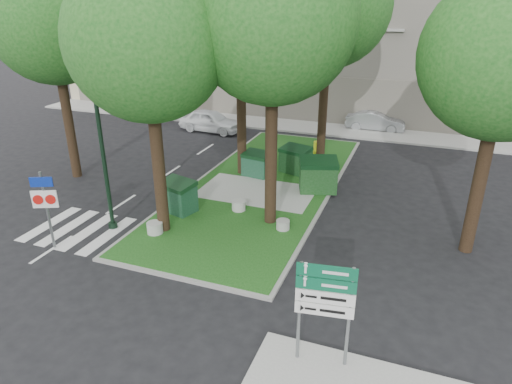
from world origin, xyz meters
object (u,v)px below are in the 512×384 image
at_px(directional_sign, 325,299).
at_px(street_lamp, 100,131).
at_px(car_silver, 375,121).
at_px(tree_median_mid, 243,24).
at_px(bollard_right, 283,225).
at_px(bollard_mid, 239,205).
at_px(dumpster_d, 318,175).
at_px(traffic_sign_pole, 45,200).
at_px(tree_median_near_left, 149,24).
at_px(tree_street_left, 52,8).
at_px(tree_median_near_right, 276,1).
at_px(bollard_left, 155,228).
at_px(litter_bin, 317,148).
at_px(dumpster_c, 295,160).
at_px(dumpster_a, 178,196).
at_px(car_white, 211,121).
at_px(dumpster_b, 257,164).

bearing_deg(directional_sign, street_lamp, 147.09).
bearing_deg(car_silver, street_lamp, 155.57).
bearing_deg(tree_median_mid, bollard_right, -54.53).
bearing_deg(bollard_mid, dumpster_d, 50.75).
bearing_deg(traffic_sign_pole, tree_median_near_left, 13.71).
distance_m(tree_median_near_left, tree_street_left, 7.83).
distance_m(tree_median_near_right, bollard_left, 8.86).
bearing_deg(directional_sign, tree_median_mid, 111.70).
xyz_separation_m(bollard_mid, car_silver, (3.61, 14.50, 0.30)).
height_order(bollard_right, litter_bin, litter_bin).
bearing_deg(tree_median_near_right, tree_median_mid, 123.69).
xyz_separation_m(dumpster_d, traffic_sign_pole, (-7.51, -7.94, 0.96)).
bearing_deg(car_silver, bollard_left, 160.87).
xyz_separation_m(tree_median_near_right, tree_street_left, (-10.50, 1.50, -0.33)).
bearing_deg(tree_median_near_right, litter_bin, 91.95).
bearing_deg(directional_sign, dumpster_c, 100.42).
distance_m(tree_median_near_right, street_lamp, 7.40).
bearing_deg(traffic_sign_pole, dumpster_c, 34.72).
xyz_separation_m(dumpster_c, bollard_right, (1.24, -5.93, -0.46)).
distance_m(tree_street_left, dumpster_d, 13.44).
distance_m(dumpster_c, litter_bin, 3.05).
relative_size(dumpster_a, bollard_right, 3.27).
xyz_separation_m(tree_median_near_right, street_lamp, (-5.59, -2.46, -4.18)).
bearing_deg(tree_street_left, dumpster_a, -16.47).
height_order(tree_median_near_right, tree_median_mid, tree_median_near_right).
bearing_deg(traffic_sign_pole, street_lamp, 38.41).
relative_size(bollard_mid, directional_sign, 0.21).
relative_size(tree_median_near_right, car_white, 2.76).
height_order(tree_median_near_right, tree_street_left, tree_median_near_right).
relative_size(tree_street_left, traffic_sign_pole, 3.88).
relative_size(tree_median_mid, dumpster_c, 6.05).
bearing_deg(bollard_right, dumpster_d, 85.11).
bearing_deg(tree_median_mid, tree_median_near_right, -56.31).
distance_m(dumpster_a, litter_bin, 9.60).
xyz_separation_m(tree_median_mid, bollard_left, (-0.74, -6.94, -6.65)).
height_order(bollard_mid, car_silver, car_silver).
xyz_separation_m(tree_median_mid, directional_sign, (6.42, -11.06, -5.09)).
bearing_deg(dumpster_d, bollard_left, -146.69).
relative_size(bollard_left, bollard_mid, 1.04).
bearing_deg(bollard_left, tree_median_mid, 83.94).
bearing_deg(dumpster_a, street_lamp, -114.61).
xyz_separation_m(tree_street_left, litter_bin, (10.21, 6.94, -7.16)).
relative_size(bollard_mid, car_white, 0.13).
height_order(dumpster_d, directional_sign, directional_sign).
bearing_deg(bollard_mid, dumpster_b, 99.73).
xyz_separation_m(dumpster_d, bollard_mid, (-2.52, -3.08, -0.53)).
bearing_deg(bollard_left, tree_median_near_left, 61.59).
xyz_separation_m(dumpster_a, bollard_right, (4.44, -0.05, -0.45)).
bearing_deg(car_white, traffic_sign_pole, -170.51).
bearing_deg(tree_street_left, traffic_sign_pole, -56.63).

